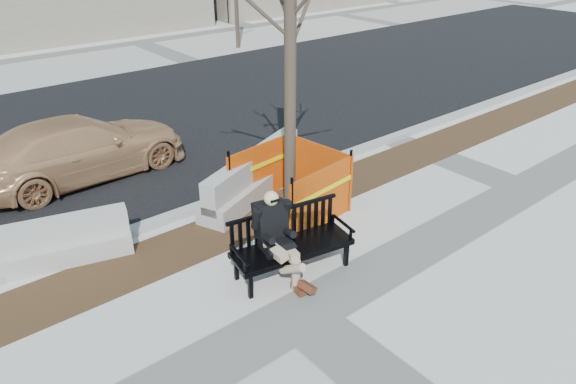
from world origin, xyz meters
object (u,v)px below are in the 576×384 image
tree_fence (290,211)px  jersey_barrier_right (255,193)px  seated_man (275,275)px  jersey_barrier_left (44,265)px  sedan (86,176)px  bench (292,272)px

tree_fence → jersey_barrier_right: 1.03m
seated_man → jersey_barrier_left: bearing=147.2°
tree_fence → sedan: bearing=121.6°
tree_fence → jersey_barrier_right: tree_fence is taller
sedan → seated_man: bearing=-172.2°
tree_fence → sedan: tree_fence is taller
seated_man → jersey_barrier_right: size_ratio=0.46×
bench → seated_man: 0.28m
seated_man → jersey_barrier_right: 2.82m
sedan → jersey_barrier_left: 3.39m
tree_fence → jersey_barrier_left: bearing=164.7°
seated_man → tree_fence: 2.06m
sedan → jersey_barrier_left: bearing=146.1°
seated_man → tree_fence: bearing=54.6°
seated_man → sedan: size_ratio=0.32×
tree_fence → jersey_barrier_right: size_ratio=2.01×
seated_man → bench: bearing=-10.8°
tree_fence → jersey_barrier_right: (-0.10, 1.02, 0.00)m
bench → jersey_barrier_left: bearing=148.7°
sedan → bench: bearing=-169.8°
sedan → tree_fence: bearing=-151.2°
bench → jersey_barrier_right: (1.11, 2.56, 0.00)m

